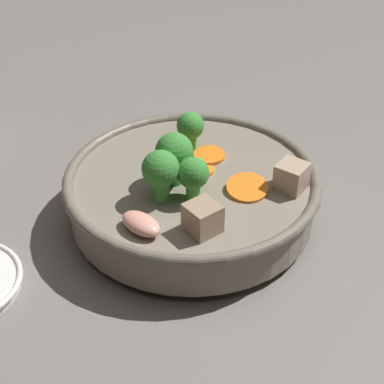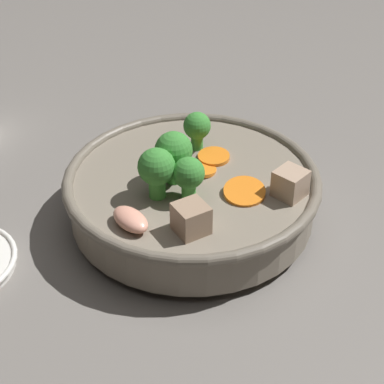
% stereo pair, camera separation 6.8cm
% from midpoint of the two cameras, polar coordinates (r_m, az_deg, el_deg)
% --- Properties ---
extents(ground_plane, '(3.00, 3.00, 0.00)m').
position_cam_midpoint_polar(ground_plane, '(0.70, 2.77, -2.54)').
color(ground_plane, slate).
extents(stirfry_bowl, '(0.27, 0.27, 0.11)m').
position_cam_midpoint_polar(stirfry_bowl, '(0.68, 2.86, 0.04)').
color(stirfry_bowl, slate).
rests_on(stirfry_bowl, ground_plane).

